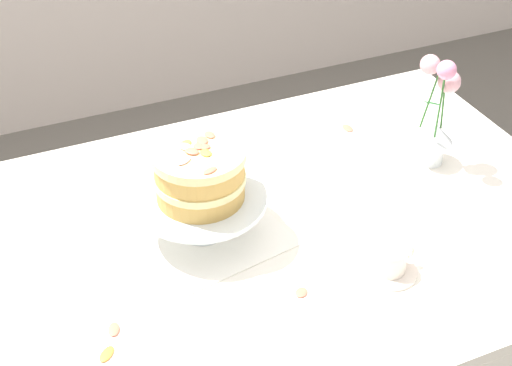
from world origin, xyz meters
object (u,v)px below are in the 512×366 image
(dining_table, at_px, (292,254))
(cake_stand, at_px, (201,202))
(teacup, at_px, (390,262))
(flower_vase, at_px, (436,118))
(layer_cake, at_px, (200,173))

(dining_table, distance_m, cake_stand, 0.27)
(cake_stand, relative_size, teacup, 2.41)
(cake_stand, xyz_separation_m, teacup, (0.32, -0.28, -0.06))
(dining_table, height_order, flower_vase, flower_vase)
(layer_cake, relative_size, teacup, 1.68)
(cake_stand, relative_size, layer_cake, 1.44)
(cake_stand, height_order, teacup, cake_stand)
(dining_table, relative_size, cake_stand, 4.83)
(flower_vase, xyz_separation_m, teacup, (-0.31, -0.31, -0.10))
(dining_table, relative_size, layer_cake, 6.93)
(flower_vase, bearing_deg, cake_stand, -177.34)
(dining_table, height_order, cake_stand, cake_stand)
(dining_table, xyz_separation_m, cake_stand, (-0.20, 0.06, 0.17))
(dining_table, xyz_separation_m, flower_vase, (0.43, 0.09, 0.22))
(layer_cake, xyz_separation_m, flower_vase, (0.63, 0.03, -0.03))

